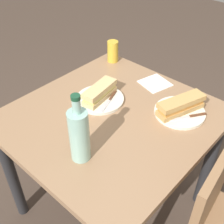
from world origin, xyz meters
The scene contains 11 objects.
ground_plane centered at (0.00, 0.00, 0.00)m, with size 8.00×8.00×0.00m, color #47382D.
dining_table centered at (0.00, 0.00, 0.60)m, with size 0.91×0.87×0.72m.
plate_near centered at (-0.22, 0.22, 0.73)m, with size 0.24×0.24×0.01m, color silver.
baguette_sandwich_near centered at (-0.22, 0.22, 0.77)m, with size 0.24×0.14×0.07m.
knife_near centered at (-0.22, 0.28, 0.74)m, with size 0.16×0.11×0.01m.
plate_far centered at (-0.05, -0.12, 0.73)m, with size 0.24×0.24×0.01m, color silver.
baguette_sandwich_far centered at (-0.05, -0.12, 0.77)m, with size 0.21×0.10×0.07m.
knife_far centered at (-0.06, -0.07, 0.74)m, with size 0.17×0.07×0.01m.
water_bottle centered at (0.27, 0.08, 0.84)m, with size 0.08×0.08×0.30m.
beer_glass centered at (-0.38, -0.34, 0.78)m, with size 0.06×0.06×0.13m, color gold.
paper_napkin centered at (-0.35, -0.01, 0.72)m, with size 0.14×0.14×0.00m, color white.
Camera 1 is at (0.76, 0.69, 1.58)m, focal length 46.28 mm.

